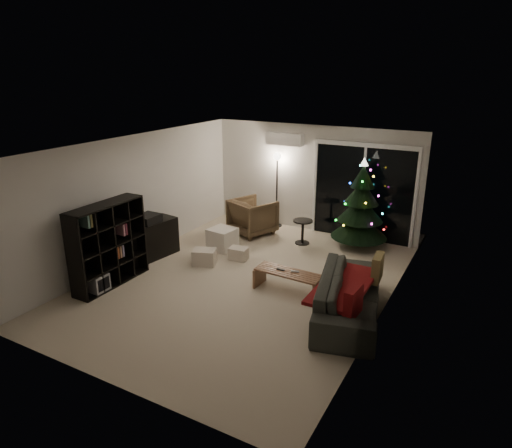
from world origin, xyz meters
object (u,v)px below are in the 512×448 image
at_px(bookshelf, 101,243).
at_px(christmas_tree, 361,203).
at_px(coffee_table, 288,282).
at_px(sofa, 349,296).
at_px(media_cabinet, 150,240).
at_px(armchair, 253,216).

relative_size(bookshelf, christmas_tree, 0.77).
bearing_deg(bookshelf, coffee_table, 0.84).
bearing_deg(bookshelf, sofa, -8.01).
relative_size(media_cabinet, coffee_table, 1.03).
bearing_deg(sofa, armchair, 37.88).
distance_m(media_cabinet, coffee_table, 3.13).
xyz_separation_m(bookshelf, christmas_tree, (3.56, 3.93, 0.23)).
xyz_separation_m(sofa, coffee_table, (-1.18, 0.26, -0.15)).
bearing_deg(coffee_table, armchair, 133.83).
xyz_separation_m(media_cabinet, armchair, (1.14, 2.29, 0.04)).
height_order(bookshelf, sofa, bookshelf).
bearing_deg(bookshelf, christmas_tree, 26.93).
xyz_separation_m(bookshelf, armchair, (1.14, 3.53, -0.34)).
distance_m(armchair, coffee_table, 3.04).
distance_m(sofa, christmas_tree, 3.11).
relative_size(bookshelf, media_cabinet, 1.23).
height_order(sofa, coffee_table, sofa).
bearing_deg(christmas_tree, armchair, -170.61).
height_order(sofa, christmas_tree, christmas_tree).
height_order(media_cabinet, armchair, armchair).
relative_size(sofa, christmas_tree, 1.18).
distance_m(media_cabinet, christmas_tree, 4.50).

